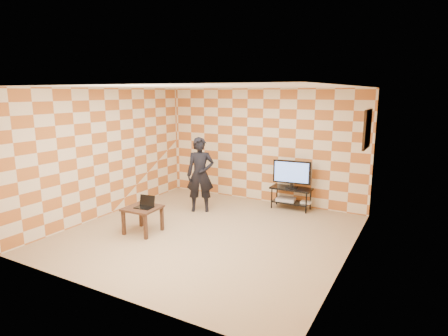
{
  "coord_description": "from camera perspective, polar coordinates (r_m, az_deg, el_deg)",
  "views": [
    {
      "loc": [
        3.48,
        -5.7,
        2.61
      ],
      "look_at": [
        0.0,
        0.6,
        1.15
      ],
      "focal_mm": 30.0,
      "sensor_mm": 36.0,
      "label": 1
    }
  ],
  "objects": [
    {
      "name": "wall_right",
      "position": [
        5.92,
        18.71,
        -1.45
      ],
      "size": [
        0.02,
        5.0,
        2.7
      ],
      "primitive_type": "cube",
      "color": "beige",
      "rests_on": "ground"
    },
    {
      "name": "dvd_player",
      "position": [
        8.7,
        9.42,
        -4.72
      ],
      "size": [
        0.45,
        0.34,
        0.07
      ],
      "primitive_type": "cube",
      "rotation": [
        0.0,
        0.0,
        0.11
      ],
      "color": "#B9B9BB",
      "rests_on": "tv_stand"
    },
    {
      "name": "tv_stand",
      "position": [
        8.61,
        10.2,
        -3.83
      ],
      "size": [
        0.92,
        0.41,
        0.5
      ],
      "color": "black",
      "rests_on": "floor"
    },
    {
      "name": "floor",
      "position": [
        7.17,
        -2.36,
        -9.89
      ],
      "size": [
        5.0,
        5.0,
        0.0
      ],
      "primitive_type": "plane",
      "color": "tan",
      "rests_on": "ground"
    },
    {
      "name": "wall_back",
      "position": [
        8.99,
        5.88,
        3.36
      ],
      "size": [
        5.0,
        0.02,
        2.7
      ],
      "primitive_type": "cube",
      "color": "beige",
      "rests_on": "ground"
    },
    {
      "name": "tv",
      "position": [
        8.5,
        10.3,
        -0.72
      ],
      "size": [
        0.85,
        0.19,
        0.62
      ],
      "color": "black",
      "rests_on": "tv_stand"
    },
    {
      "name": "wall_art",
      "position": [
        7.35,
        21.01,
        5.56
      ],
      "size": [
        0.04,
        0.72,
        0.72
      ],
      "color": "black",
      "rests_on": "wall_right"
    },
    {
      "name": "wall_front",
      "position": [
        4.89,
        -17.9,
        -4.05
      ],
      "size": [
        5.0,
        0.02,
        2.7
      ],
      "primitive_type": "cube",
      "color": "beige",
      "rests_on": "ground"
    },
    {
      "name": "wall_left",
      "position": [
        8.35,
        -17.27,
        2.28
      ],
      "size": [
        0.02,
        5.0,
        2.7
      ],
      "primitive_type": "cube",
      "color": "beige",
      "rests_on": "ground"
    },
    {
      "name": "laptop",
      "position": [
        7.17,
        -11.9,
        -5.48
      ],
      "size": [
        0.34,
        0.28,
        0.21
      ],
      "color": "black",
      "rests_on": "side_table"
    },
    {
      "name": "person",
      "position": [
        8.25,
        -3.63,
        -1.02
      ],
      "size": [
        0.72,
        0.64,
        1.65
      ],
      "primitive_type": "imported",
      "rotation": [
        0.0,
        0.0,
        0.51
      ],
      "color": "black",
      "rests_on": "floor"
    },
    {
      "name": "ceiling",
      "position": [
        6.68,
        -2.55,
        12.23
      ],
      "size": [
        5.0,
        5.0,
        0.02
      ],
      "primitive_type": "cube",
      "color": "white",
      "rests_on": "wall_back"
    },
    {
      "name": "side_table",
      "position": [
        7.23,
        -12.29,
        -6.51
      ],
      "size": [
        0.63,
        0.63,
        0.5
      ],
      "color": "#382114",
      "rests_on": "floor"
    },
    {
      "name": "game_console",
      "position": [
        8.58,
        12.36,
        -5.13
      ],
      "size": [
        0.23,
        0.17,
        0.05
      ],
      "primitive_type": "cube",
      "rotation": [
        0.0,
        0.0,
        0.04
      ],
      "color": "silver",
      "rests_on": "tv_stand"
    }
  ]
}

